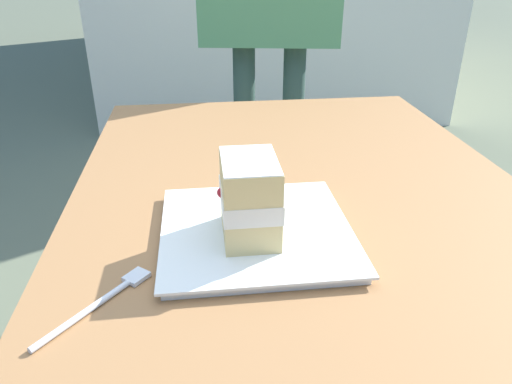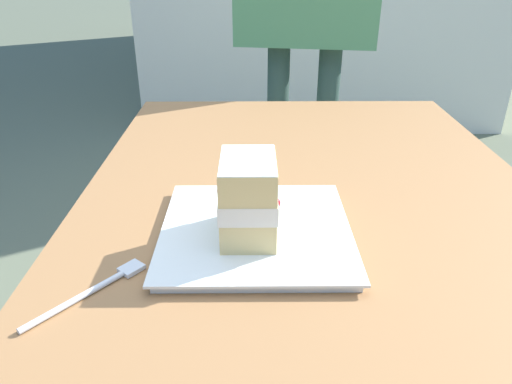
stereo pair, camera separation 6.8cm
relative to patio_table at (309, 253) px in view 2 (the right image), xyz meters
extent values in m
cylinder|color=olive|center=(0.52, -0.35, -0.28)|extent=(0.07, 0.07, 0.73)
cylinder|color=olive|center=(0.52, 0.35, -0.28)|extent=(0.07, 0.07, 0.73)
cube|color=olive|center=(0.00, 0.00, 0.11)|extent=(1.15, 0.82, 0.04)
cube|color=white|center=(-0.14, 0.10, 0.13)|extent=(0.27, 0.27, 0.01)
cube|color=white|center=(-0.14, 0.10, 0.14)|extent=(0.28, 0.28, 0.00)
cube|color=#E0C17A|center=(-0.16, 0.11, 0.16)|extent=(0.11, 0.08, 0.04)
cube|color=white|center=(-0.16, 0.11, 0.20)|extent=(0.11, 0.08, 0.03)
sphere|color=#B21923|center=(-0.18, 0.08, 0.20)|extent=(0.01, 0.01, 0.01)
sphere|color=#B21923|center=(-0.14, 0.15, 0.20)|extent=(0.02, 0.02, 0.02)
cube|color=#E0C17A|center=(-0.16, 0.11, 0.23)|extent=(0.11, 0.08, 0.04)
cube|color=white|center=(-0.16, 0.11, 0.26)|extent=(0.11, 0.08, 0.00)
cylinder|color=silver|center=(-0.29, 0.32, 0.13)|extent=(0.11, 0.10, 0.01)
cube|color=silver|center=(-0.22, 0.27, 0.13)|extent=(0.04, 0.04, 0.01)
cylinder|color=#334B43|center=(0.96, 0.01, -0.21)|extent=(0.08, 0.08, 0.86)
cylinder|color=#334B43|center=(0.93, -0.16, -0.21)|extent=(0.08, 0.08, 0.86)
camera|label=1|loc=(-0.74, 0.17, 0.51)|focal=33.50mm
camera|label=2|loc=(-0.75, 0.11, 0.51)|focal=33.50mm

